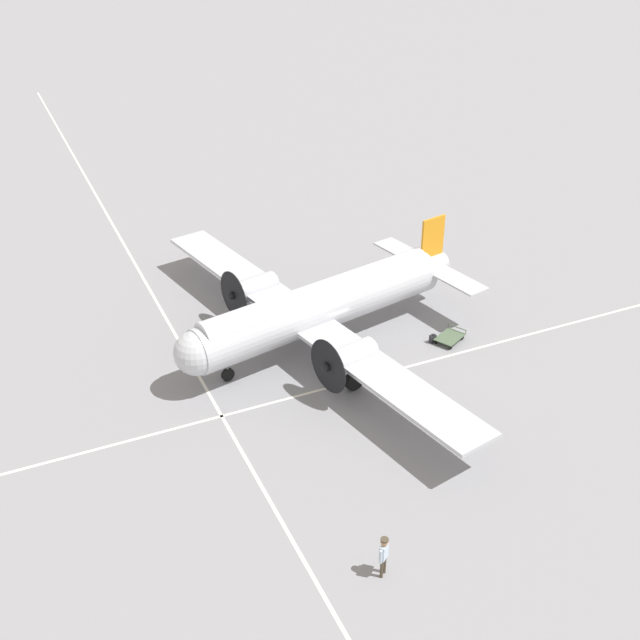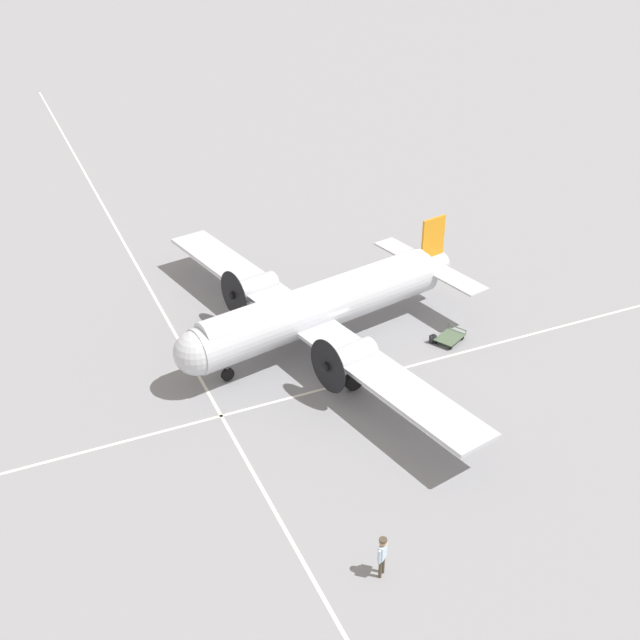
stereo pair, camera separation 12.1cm
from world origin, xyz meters
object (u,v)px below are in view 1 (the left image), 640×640
Objects in this scene: airliner_main at (314,308)px; baggage_cart at (450,337)px; crew_foreground at (384,552)px; suitcase_near_door at (433,339)px.

airliner_main is 7.72m from baggage_cart.
baggage_cart is (-11.08, -12.87, -0.87)m from crew_foreground.
crew_foreground is 3.59× the size of suitcase_near_door.
suitcase_near_door is at bearing 147.53° from airliner_main.
airliner_main is at bearing -48.00° from baggage_cart.
crew_foreground is at bearing 63.28° from airliner_main.
airliner_main is 14.01× the size of crew_foreground.
airliner_main is at bearing 37.84° from crew_foreground.
airliner_main is at bearing -20.68° from suitcase_near_door.
baggage_cart reaches higher than suitcase_near_door.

